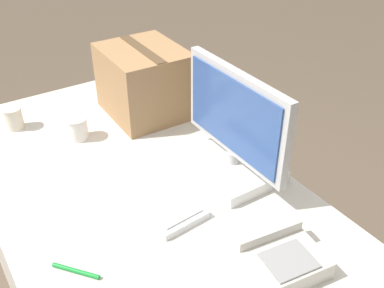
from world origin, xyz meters
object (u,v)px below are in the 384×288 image
Objects in this scene: monitor at (234,137)px; pen_marker at (76,271)px; desk_phone at (279,256)px; cardboard_box at (144,82)px; keyboard at (149,189)px; paper_cup_left at (14,118)px; paper_cup_right at (77,128)px.

monitor reaches higher than pen_marker.
desk_phone is 0.53m from pen_marker.
keyboard is at bearing -27.10° from cardboard_box.
desk_phone is at bearing -158.84° from pen_marker.
cardboard_box is at bearing -78.96° from pen_marker.
keyboard is 0.47m from desk_phone.
keyboard is 4.87× the size of paper_cup_left.
desk_phone is 1.15m from paper_cup_left.
monitor is at bearing 166.96° from desk_phone.
monitor is 0.63m from pen_marker.
paper_cup_left is at bearing -108.22° from cardboard_box.
desk_phone is (0.45, 0.14, 0.02)m from keyboard.
paper_cup_left is at bearing -163.37° from keyboard.
desk_phone is at bearing 13.65° from paper_cup_right.
monitor is at bearing 5.24° from cardboard_box.
keyboard is (-0.06, -0.29, -0.13)m from monitor.
pen_marker is at bearing -40.33° from cardboard_box.
keyboard is 0.36m from pen_marker.
paper_cup_left is at bearing -141.97° from monitor.
cardboard_box is at bearing 148.07° from keyboard.
monitor is 5.39× the size of paper_cup_right.
paper_cup_left is (-0.69, -0.54, -0.10)m from monitor.
paper_cup_left is at bearing -152.50° from desk_phone.
pen_marker is (0.18, -0.31, -0.01)m from keyboard.
paper_cup_right is (-0.43, -0.07, 0.03)m from keyboard.
keyboard is at bearing 21.47° from paper_cup_left.
paper_cup_left is 0.82m from pen_marker.
cardboard_box reaches higher than paper_cup_left.
paper_cup_right is (-0.88, -0.21, 0.01)m from desk_phone.
paper_cup_left is 0.26× the size of cardboard_box.
paper_cup_right is 0.33m from cardboard_box.
cardboard_box is (-0.04, 0.31, 0.09)m from paper_cup_right.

